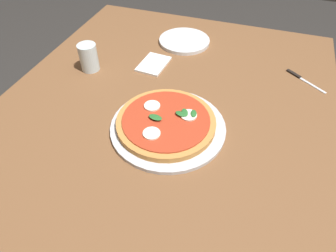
# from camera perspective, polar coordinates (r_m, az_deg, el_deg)

# --- Properties ---
(ground_plane) EXTENTS (6.00, 6.00, 0.00)m
(ground_plane) POSITION_cam_1_polar(r_m,az_deg,el_deg) (1.51, -0.23, -16.73)
(ground_plane) COLOR #2D2B28
(dining_table) EXTENTS (1.23, 1.04, 0.72)m
(dining_table) POSITION_cam_1_polar(r_m,az_deg,el_deg) (1.01, -0.33, 0.38)
(dining_table) COLOR brown
(dining_table) RESTS_ON ground_plane
(serving_tray) EXTENTS (0.33, 0.33, 0.01)m
(serving_tray) POSITION_cam_1_polar(r_m,az_deg,el_deg) (0.86, 0.00, -0.19)
(serving_tray) COLOR silver
(serving_tray) RESTS_ON dining_table
(pizza) EXTENTS (0.28, 0.28, 0.03)m
(pizza) POSITION_cam_1_polar(r_m,az_deg,el_deg) (0.85, -0.37, 0.84)
(pizza) COLOR #C6843F
(pizza) RESTS_ON serving_tray
(plate_white) EXTENTS (0.20, 0.20, 0.01)m
(plate_white) POSITION_cam_1_polar(r_m,az_deg,el_deg) (1.26, 3.14, 15.93)
(plate_white) COLOR white
(plate_white) RESTS_ON dining_table
(napkin) EXTENTS (0.14, 0.10, 0.01)m
(napkin) POSITION_cam_1_polar(r_m,az_deg,el_deg) (1.12, -2.78, 11.73)
(napkin) COLOR white
(napkin) RESTS_ON dining_table
(knife) EXTENTS (0.10, 0.13, 0.01)m
(knife) POSITION_cam_1_polar(r_m,az_deg,el_deg) (1.15, 24.00, 8.37)
(knife) COLOR black
(knife) RESTS_ON dining_table
(glass_cup) EXTENTS (0.06, 0.06, 0.10)m
(glass_cup) POSITION_cam_1_polar(r_m,az_deg,el_deg) (1.11, -14.92, 12.56)
(glass_cup) COLOR silver
(glass_cup) RESTS_ON dining_table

